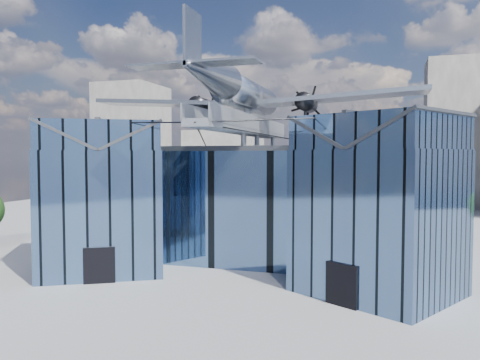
% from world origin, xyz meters
% --- Properties ---
extents(ground_plane, '(120.00, 120.00, 0.00)m').
position_xyz_m(ground_plane, '(0.00, 0.00, 0.00)').
color(ground_plane, gray).
extents(museum, '(32.88, 24.50, 17.60)m').
position_xyz_m(museum, '(0.00, 5.82, 5.54)').
color(museum, '#476590').
rests_on(museum, ground).
extents(bg_towers, '(77.00, 24.50, 26.00)m').
position_xyz_m(bg_towers, '(1.45, 50.49, 10.01)').
color(bg_towers, gray).
rests_on(bg_towers, ground).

